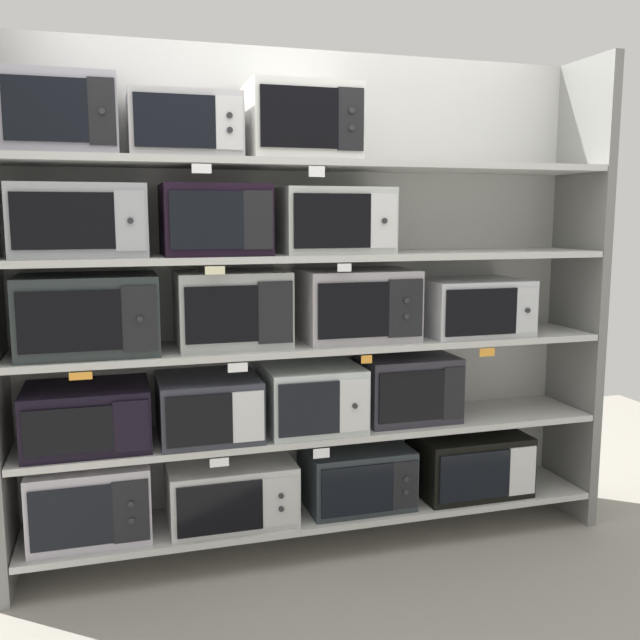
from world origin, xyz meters
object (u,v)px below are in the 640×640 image
object	(u,v)px
microwave_3	(469,462)
microwave_17	(299,124)
microwave_1	(231,491)
microwave_13	(214,220)
microwave_0	(90,500)
microwave_2	(357,476)
microwave_11	(471,307)
microwave_8	(88,314)
microwave_7	(407,388)
microwave_5	(208,407)
microwave_15	(61,115)
microwave_6	(311,396)
microwave_9	(232,309)
microwave_14	(332,221)
microwave_10	(357,305)
microwave_12	(80,221)
microwave_4	(87,417)
microwave_16	(184,127)

from	to	relation	value
microwave_3	microwave_17	bearing A→B (deg)	-180.00
microwave_1	microwave_13	world-z (taller)	microwave_13
microwave_0	microwave_2	bearing A→B (deg)	-0.01
microwave_0	microwave_1	world-z (taller)	microwave_0
microwave_11	microwave_8	bearing A→B (deg)	179.99
microwave_7	microwave_8	bearing A→B (deg)	180.00
microwave_7	microwave_13	size ratio (longest dim) A/B	1.02
microwave_1	microwave_5	xyz separation A→B (m)	(-0.09, 0.00, 0.41)
microwave_13	microwave_15	bearing A→B (deg)	180.00
microwave_6	microwave_9	bearing A→B (deg)	179.95
microwave_8	microwave_9	size ratio (longest dim) A/B	1.16
microwave_5	microwave_3	bearing A→B (deg)	0.00
microwave_14	microwave_1	bearing A→B (deg)	-179.99
microwave_15	microwave_10	bearing A→B (deg)	0.00
microwave_11	microwave_15	distance (m)	2.05
microwave_2	microwave_14	bearing A→B (deg)	179.97
microwave_11	microwave_12	world-z (taller)	microwave_12
microwave_1	microwave_4	distance (m)	0.73
microwave_7	microwave_12	xyz separation A→B (m)	(-1.48, 0.00, 0.81)
microwave_17	microwave_16	bearing A→B (deg)	-179.99
microwave_10	microwave_8	bearing A→B (deg)	180.00
microwave_8	microwave_12	world-z (taller)	microwave_12
microwave_3	microwave_14	distance (m)	1.43
microwave_17	microwave_7	bearing A→B (deg)	0.01
microwave_6	microwave_14	size ratio (longest dim) A/B	0.89
microwave_11	microwave_16	xyz separation A→B (m)	(-1.38, 0.00, 0.82)
microwave_8	microwave_13	bearing A→B (deg)	-0.02
microwave_17	microwave_1	bearing A→B (deg)	-179.98
microwave_4	microwave_5	xyz separation A→B (m)	(0.52, -0.00, 0.00)
microwave_15	microwave_17	distance (m)	0.99
microwave_0	microwave_17	bearing A→B (deg)	-0.00
microwave_5	microwave_15	bearing A→B (deg)	179.99
microwave_1	microwave_9	bearing A→B (deg)	1.03
microwave_1	microwave_3	xyz separation A→B (m)	(1.23, 0.00, 0.01)
microwave_3	microwave_15	xyz separation A→B (m)	(-1.88, 0.00, 1.65)
microwave_2	microwave_8	size ratio (longest dim) A/B	0.89
microwave_6	microwave_11	bearing A→B (deg)	-0.01
microwave_9	microwave_7	bearing A→B (deg)	-0.01
microwave_2	microwave_6	bearing A→B (deg)	179.97
microwave_3	microwave_8	size ratio (longest dim) A/B	0.97
microwave_11	microwave_12	size ratio (longest dim) A/B	0.95
microwave_4	microwave_12	world-z (taller)	microwave_12
microwave_0	microwave_13	bearing A→B (deg)	-0.00
microwave_5	microwave_6	bearing A→B (deg)	-0.01
microwave_11	microwave_12	distance (m)	1.87
microwave_9	microwave_16	bearing A→B (deg)	-179.89
microwave_11	microwave_13	distance (m)	1.33
microwave_3	microwave_10	world-z (taller)	microwave_10
microwave_3	microwave_8	bearing A→B (deg)	179.99
microwave_2	microwave_0	bearing A→B (deg)	179.99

